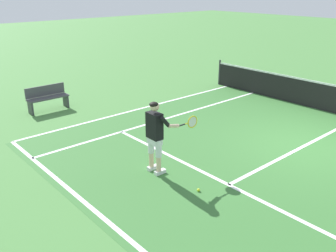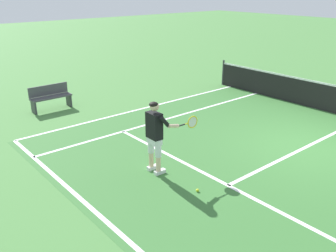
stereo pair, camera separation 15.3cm
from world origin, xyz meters
name	(u,v)px [view 2 (the right image)]	position (x,y,z in m)	size (l,w,h in m)	color
ground_plane	(308,146)	(0.00, 0.00, 0.00)	(80.00, 80.00, 0.00)	#477F3D
court_inner_surface	(278,161)	(0.00, -1.39, 0.00)	(10.98, 9.51, 0.00)	#387033
line_baseline	(124,237)	(0.00, -5.95, 0.00)	(10.98, 0.10, 0.01)	white
line_service	(228,185)	(0.00, -3.23, 0.00)	(8.23, 0.10, 0.01)	white
line_centre_service	(307,146)	(0.00, -0.03, 0.00)	(0.10, 6.40, 0.01)	white
line_singles_left	(170,118)	(-4.12, -1.39, 0.00)	(0.10, 9.11, 0.01)	white
line_doubles_left	(145,108)	(-5.49, -1.39, 0.00)	(0.10, 9.11, 0.01)	white
tennis_player	(156,132)	(-1.51, -4.04, 0.99)	(0.65, 1.11, 1.71)	white
tennis_ball_near_feet	(197,190)	(-0.25, -3.92, 0.03)	(0.07, 0.07, 0.07)	#CCE02D
courtside_bench	(50,97)	(-7.49, -3.97, 0.45)	(0.40, 1.40, 0.85)	#47474C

